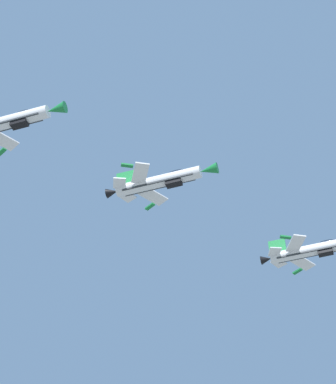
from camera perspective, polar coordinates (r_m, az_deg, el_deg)
fighter_jet_left_wing at (r=120.75m, az=10.31°, el=-4.12°), size 13.74×11.84×4.38m
fighter_jet_right_wing at (r=108.11m, az=-0.55°, el=0.79°), size 13.74×11.83×4.38m
fighter_jet_left_outer at (r=103.04m, az=-11.51°, el=4.93°), size 13.74×11.84×4.38m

